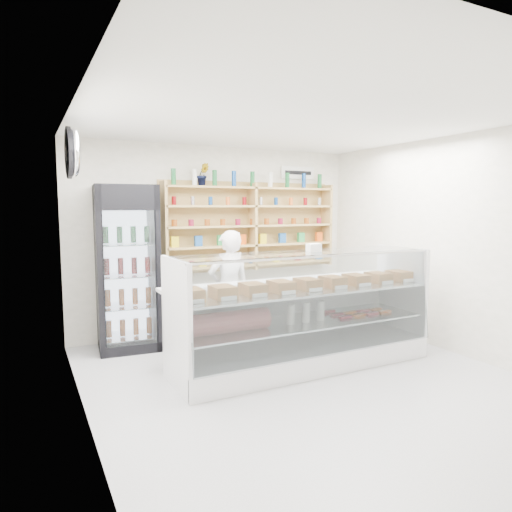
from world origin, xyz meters
TOP-DOWN VIEW (x-y plane):
  - room at (0.00, 0.00)m, footprint 5.00×5.00m
  - display_counter at (0.22, 0.48)m, footprint 3.15×0.94m
  - shop_worker at (-0.29, 1.47)m, footprint 0.58×0.39m
  - drinks_cooler at (-1.47, 2.13)m, footprint 0.85×0.83m
  - wall_shelving at (0.50, 2.34)m, footprint 2.84×0.28m
  - potted_plant at (-0.31, 2.34)m, footprint 0.20×0.17m
  - security_mirror at (-2.17, 1.20)m, footprint 0.15×0.50m
  - wall_sign at (1.40, 2.47)m, footprint 0.62×0.03m

SIDE VIEW (x-z plane):
  - display_counter at x=0.22m, z-range -0.31..1.06m
  - shop_worker at x=-0.29m, z-range 0.00..1.59m
  - drinks_cooler at x=-1.47m, z-range 0.00..2.18m
  - room at x=0.00m, z-range -1.10..3.90m
  - wall_shelving at x=0.50m, z-range 0.93..2.26m
  - potted_plant at x=-0.31m, z-range 2.20..2.52m
  - security_mirror at x=-2.17m, z-range 2.20..2.70m
  - wall_sign at x=1.40m, z-range 2.35..2.55m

